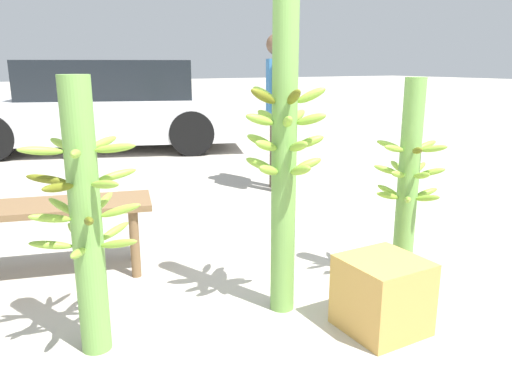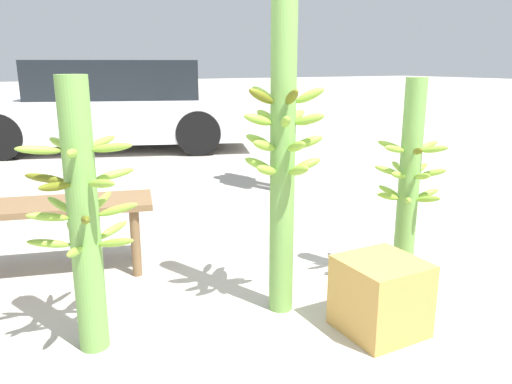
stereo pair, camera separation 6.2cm
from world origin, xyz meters
name	(u,v)px [view 1 (the left image)]	position (x,y,z in m)	size (l,w,h in m)	color
ground_plane	(284,323)	(0.00, 0.00, 0.00)	(80.00, 80.00, 0.00)	#B2AA9E
banana_stalk_left	(86,217)	(-0.91, 0.24, 0.66)	(0.50, 0.50, 1.28)	#6B9E47
banana_stalk_center	(284,155)	(0.08, 0.15, 0.87)	(0.43, 0.44, 1.68)	#6B9E47
banana_stalk_right	(408,183)	(0.90, 0.06, 0.64)	(0.41, 0.41, 1.25)	#6B9E47
vendor_person	(276,99)	(1.48, 2.48, 0.97)	(0.36, 0.60, 1.62)	brown
market_bench	(45,216)	(-0.98, 1.25, 0.41)	(1.36, 0.73, 0.48)	brown
parked_car	(103,107)	(0.50, 6.02, 0.66)	(4.77, 3.13, 1.37)	silver
produce_crate	(382,295)	(0.40, -0.29, 0.19)	(0.38, 0.38, 0.38)	#C69347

